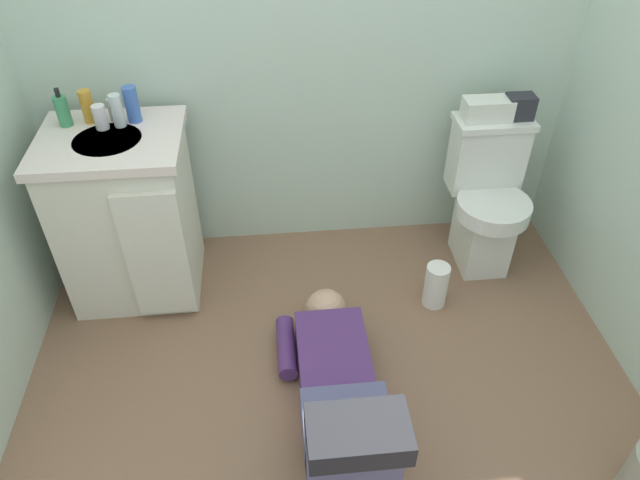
{
  "coord_description": "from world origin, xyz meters",
  "views": [
    {
      "loc": [
        -0.19,
        -1.55,
        2.02
      ],
      "look_at": [
        -0.0,
        0.34,
        0.45
      ],
      "focal_mm": 32.7,
      "sensor_mm": 36.0,
      "label": 1
    }
  ],
  "objects_px": {
    "vanity_cabinet": "(129,215)",
    "toiletry_bag": "(520,107)",
    "soap_dispenser": "(63,111)",
    "bottle_white": "(100,117)",
    "tissue_box": "(487,109)",
    "bottle_clear": "(117,111)",
    "bottle_blue": "(132,104)",
    "faucet": "(111,110)",
    "toilet": "(486,198)",
    "person_plumber": "(339,393)",
    "bottle_amber": "(87,106)",
    "paper_towel_roll": "(436,285)"
  },
  "relations": [
    {
      "from": "bottle_blue",
      "to": "vanity_cabinet",
      "type": "bearing_deg",
      "value": -124.49
    },
    {
      "from": "bottle_amber",
      "to": "paper_towel_roll",
      "type": "bearing_deg",
      "value": -16.13
    },
    {
      "from": "tissue_box",
      "to": "bottle_blue",
      "type": "distance_m",
      "value": 1.56
    },
    {
      "from": "tissue_box",
      "to": "faucet",
      "type": "bearing_deg",
      "value": 179.34
    },
    {
      "from": "tissue_box",
      "to": "toiletry_bag",
      "type": "relative_size",
      "value": 1.77
    },
    {
      "from": "toilet",
      "to": "bottle_amber",
      "type": "relative_size",
      "value": 5.32
    },
    {
      "from": "bottle_blue",
      "to": "toiletry_bag",
      "type": "bearing_deg",
      "value": -0.23
    },
    {
      "from": "faucet",
      "to": "person_plumber",
      "type": "relative_size",
      "value": 0.09
    },
    {
      "from": "toiletry_bag",
      "to": "bottle_amber",
      "type": "relative_size",
      "value": 0.88
    },
    {
      "from": "vanity_cabinet",
      "to": "bottle_blue",
      "type": "height_order",
      "value": "bottle_blue"
    },
    {
      "from": "tissue_box",
      "to": "bottle_clear",
      "type": "height_order",
      "value": "bottle_clear"
    },
    {
      "from": "toilet",
      "to": "bottle_white",
      "type": "bearing_deg",
      "value": 178.49
    },
    {
      "from": "person_plumber",
      "to": "tissue_box",
      "type": "xyz_separation_m",
      "value": [
        0.79,
        1.01,
        0.62
      ]
    },
    {
      "from": "vanity_cabinet",
      "to": "toiletry_bag",
      "type": "distance_m",
      "value": 1.85
    },
    {
      "from": "soap_dispenser",
      "to": "bottle_blue",
      "type": "relative_size",
      "value": 1.07
    },
    {
      "from": "bottle_white",
      "to": "person_plumber",
      "type": "bearing_deg",
      "value": -47.08
    },
    {
      "from": "person_plumber",
      "to": "tissue_box",
      "type": "distance_m",
      "value": 1.43
    },
    {
      "from": "tissue_box",
      "to": "bottle_white",
      "type": "distance_m",
      "value": 1.69
    },
    {
      "from": "bottle_amber",
      "to": "paper_towel_roll",
      "type": "height_order",
      "value": "bottle_amber"
    },
    {
      "from": "toiletry_bag",
      "to": "bottle_clear",
      "type": "relative_size",
      "value": 0.88
    },
    {
      "from": "person_plumber",
      "to": "paper_towel_roll",
      "type": "height_order",
      "value": "person_plumber"
    },
    {
      "from": "person_plumber",
      "to": "bottle_clear",
      "type": "height_order",
      "value": "bottle_clear"
    },
    {
      "from": "bottle_white",
      "to": "bottle_blue",
      "type": "relative_size",
      "value": 0.66
    },
    {
      "from": "bottle_clear",
      "to": "bottle_blue",
      "type": "relative_size",
      "value": 0.91
    },
    {
      "from": "bottle_white",
      "to": "paper_towel_roll",
      "type": "distance_m",
      "value": 1.66
    },
    {
      "from": "paper_towel_roll",
      "to": "bottle_blue",
      "type": "bearing_deg",
      "value": 162.28
    },
    {
      "from": "toilet",
      "to": "tissue_box",
      "type": "height_order",
      "value": "tissue_box"
    },
    {
      "from": "faucet",
      "to": "bottle_blue",
      "type": "bearing_deg",
      "value": -7.29
    },
    {
      "from": "toiletry_bag",
      "to": "faucet",
      "type": "bearing_deg",
      "value": 179.4
    },
    {
      "from": "bottle_blue",
      "to": "tissue_box",
      "type": "bearing_deg",
      "value": -0.25
    },
    {
      "from": "faucet",
      "to": "bottle_amber",
      "type": "bearing_deg",
      "value": 178.4
    },
    {
      "from": "bottle_white",
      "to": "tissue_box",
      "type": "bearing_deg",
      "value": 1.52
    },
    {
      "from": "soap_dispenser",
      "to": "bottle_white",
      "type": "height_order",
      "value": "soap_dispenser"
    },
    {
      "from": "faucet",
      "to": "bottle_clear",
      "type": "height_order",
      "value": "bottle_clear"
    },
    {
      "from": "soap_dispenser",
      "to": "bottle_white",
      "type": "distance_m",
      "value": 0.17
    },
    {
      "from": "toilet",
      "to": "person_plumber",
      "type": "height_order",
      "value": "toilet"
    },
    {
      "from": "tissue_box",
      "to": "bottle_blue",
      "type": "height_order",
      "value": "bottle_blue"
    },
    {
      "from": "vanity_cabinet",
      "to": "bottle_white",
      "type": "xyz_separation_m",
      "value": [
        -0.04,
        0.08,
        0.45
      ]
    },
    {
      "from": "bottle_amber",
      "to": "toilet",
      "type": "bearing_deg",
      "value": -3.58
    },
    {
      "from": "vanity_cabinet",
      "to": "toilet",
      "type": "bearing_deg",
      "value": 1.23
    },
    {
      "from": "tissue_box",
      "to": "toiletry_bag",
      "type": "xyz_separation_m",
      "value": [
        0.15,
        0.0,
        0.01
      ]
    },
    {
      "from": "faucet",
      "to": "tissue_box",
      "type": "xyz_separation_m",
      "value": [
        1.66,
        -0.02,
        -0.07
      ]
    },
    {
      "from": "vanity_cabinet",
      "to": "bottle_blue",
      "type": "bearing_deg",
      "value": 55.51
    },
    {
      "from": "tissue_box",
      "to": "bottle_clear",
      "type": "distance_m",
      "value": 1.62
    },
    {
      "from": "bottle_amber",
      "to": "bottle_clear",
      "type": "relative_size",
      "value": 1.0
    },
    {
      "from": "person_plumber",
      "to": "faucet",
      "type": "bearing_deg",
      "value": 130.07
    },
    {
      "from": "bottle_blue",
      "to": "faucet",
      "type": "bearing_deg",
      "value": 172.71
    },
    {
      "from": "tissue_box",
      "to": "toiletry_bag",
      "type": "bearing_deg",
      "value": 0.0
    },
    {
      "from": "bottle_white",
      "to": "paper_towel_roll",
      "type": "relative_size",
      "value": 0.45
    },
    {
      "from": "person_plumber",
      "to": "tissue_box",
      "type": "height_order",
      "value": "tissue_box"
    }
  ]
}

